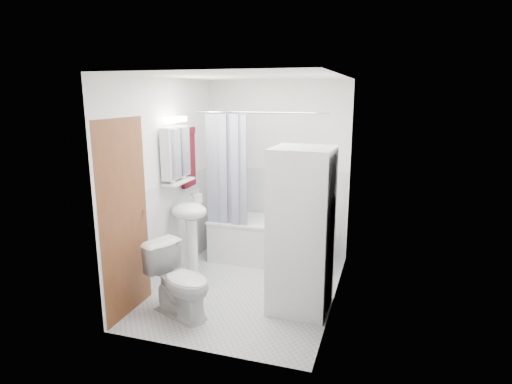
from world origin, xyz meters
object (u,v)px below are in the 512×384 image
(bathtub, at_px, (266,238))
(sink, at_px, (190,223))
(washer_dryer, at_px, (301,231))
(toilet, at_px, (180,281))

(bathtub, distance_m, sink, 1.17)
(washer_dryer, bearing_deg, bathtub, 122.72)
(washer_dryer, distance_m, toilet, 1.33)
(toilet, bearing_deg, sink, 42.25)
(sink, relative_size, washer_dryer, 0.61)
(sink, distance_m, toilet, 0.97)
(sink, xyz_separation_m, washer_dryer, (1.43, -0.34, 0.15))
(bathtub, bearing_deg, toilet, -103.89)
(washer_dryer, bearing_deg, toilet, -153.77)
(sink, bearing_deg, bathtub, 48.96)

